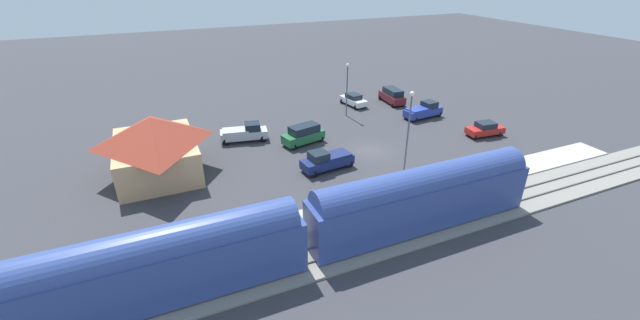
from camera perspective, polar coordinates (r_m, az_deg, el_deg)
name	(u,v)px	position (r m, az deg, el deg)	size (l,w,h in m)	color
ground_plane	(370,150)	(45.13, 7.21, 1.38)	(200.00, 200.00, 0.00)	#38383D
railway_track	(455,215)	(35.41, 18.77, -7.40)	(4.80, 70.00, 0.30)	gray
platform	(426,191)	(37.88, 14.86, -4.35)	(3.20, 46.00, 0.30)	#B7B2A8
passenger_train	(305,226)	(27.57, -2.16, -9.41)	(2.93, 38.21, 4.98)	#33478C
station_building	(155,145)	(41.99, -22.54, 2.04)	(10.76, 8.20, 5.84)	tan
pedestrian_on_platform	(404,184)	(36.31, 11.94, -3.36)	(0.36, 0.36, 1.71)	#23284C
pedestrian_waiting_far	(357,202)	(33.18, 5.34, -5.94)	(0.36, 0.36, 1.71)	#333338
pickup_blue	(424,110)	(55.88, 14.60, 6.88)	(2.52, 5.58, 2.14)	#283D9E
pickup_navy	(326,160)	(40.26, 0.92, -0.03)	(2.57, 5.59, 2.14)	navy
sedan_red	(485,129)	(52.26, 22.52, 4.12)	(2.34, 4.68, 1.74)	red
suv_maroon	(392,96)	(60.94, 10.29, 9.05)	(5.01, 2.63, 2.22)	maroon
suv_green	(304,134)	(46.10, -2.37, 3.69)	(3.03, 5.22, 2.22)	#236638
sedan_white	(353,100)	(59.14, 4.80, 8.58)	(4.73, 2.78, 1.74)	white
pickup_silver	(245,133)	(47.68, -10.69, 3.88)	(2.92, 5.67, 2.14)	silver
light_pole_near_platform	(409,128)	(37.21, 12.54, 4.54)	(0.44, 0.44, 8.88)	#515156
light_pole_lot_center	(347,83)	(53.85, 3.90, 10.89)	(0.44, 0.44, 7.17)	#515156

